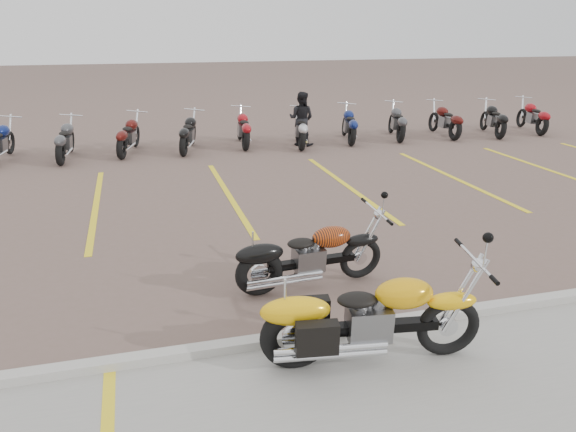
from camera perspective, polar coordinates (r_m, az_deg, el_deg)
ground at (r=8.35m, az=-1.33°, el=-5.48°), size 100.00×100.00×0.00m
curb at (r=6.61m, az=3.03°, el=-11.87°), size 60.00×0.18×0.12m
parking_stripes at (r=12.03m, az=-6.04°, el=2.13°), size 38.00×5.50×0.01m
yellow_cruiser at (r=6.04m, az=8.00°, el=-10.56°), size 2.37×0.51×0.98m
flame_cruiser at (r=7.65m, az=1.89°, el=-4.27°), size 2.13×0.35×0.88m
person_b at (r=16.96m, az=1.36°, el=9.85°), size 0.98×0.94×1.59m
bg_bike_row at (r=16.63m, az=-7.37°, el=8.66°), size 22.41×2.08×1.10m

